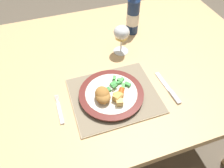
# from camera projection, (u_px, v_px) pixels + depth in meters

# --- Properties ---
(ground_plane) EXTENTS (6.00, 6.00, 0.00)m
(ground_plane) POSITION_uv_depth(u_px,v_px,m) (112.00, 138.00, 1.56)
(ground_plane) COLOR brown
(dining_table) EXTENTS (1.43, 0.96, 0.74)m
(dining_table) POSITION_uv_depth(u_px,v_px,m) (112.00, 74.00, 1.07)
(dining_table) COLOR tan
(dining_table) RESTS_ON ground
(placemat) EXTENTS (0.34, 0.29, 0.01)m
(placemat) POSITION_uv_depth(u_px,v_px,m) (114.00, 95.00, 0.87)
(placemat) COLOR tan
(placemat) RESTS_ON dining_table
(dinner_plate) EXTENTS (0.26, 0.26, 0.02)m
(dinner_plate) POSITION_uv_depth(u_px,v_px,m) (111.00, 94.00, 0.86)
(dinner_plate) COLOR white
(dinner_plate) RESTS_ON placemat
(breaded_croquettes) EXTENTS (0.06, 0.08, 0.05)m
(breaded_croquettes) POSITION_uv_depth(u_px,v_px,m) (103.00, 95.00, 0.82)
(breaded_croquettes) COLOR #A87033
(breaded_croquettes) RESTS_ON dinner_plate
(green_beans_pile) EXTENTS (0.10, 0.08, 0.02)m
(green_beans_pile) POSITION_uv_depth(u_px,v_px,m) (118.00, 83.00, 0.87)
(green_beans_pile) COLOR green
(green_beans_pile) RESTS_ON dinner_plate
(glazed_carrots) EXTENTS (0.05, 0.05, 0.02)m
(glazed_carrots) POSITION_uv_depth(u_px,v_px,m) (120.00, 93.00, 0.84)
(glazed_carrots) COLOR orange
(glazed_carrots) RESTS_ON dinner_plate
(fork) EXTENTS (0.02, 0.14, 0.01)m
(fork) POSITION_uv_depth(u_px,v_px,m) (60.00, 111.00, 0.82)
(fork) COLOR silver
(fork) RESTS_ON dining_table
(table_knife) EXTENTS (0.03, 0.18, 0.01)m
(table_knife) POSITION_uv_depth(u_px,v_px,m) (170.00, 90.00, 0.89)
(table_knife) COLOR silver
(table_knife) RESTS_ON dining_table
(wine_glass) EXTENTS (0.07, 0.07, 0.14)m
(wine_glass) POSITION_uv_depth(u_px,v_px,m) (122.00, 34.00, 0.98)
(wine_glass) COLOR silver
(wine_glass) RESTS_ON dining_table
(bottle) EXTENTS (0.06, 0.06, 0.26)m
(bottle) POSITION_uv_depth(u_px,v_px,m) (133.00, 14.00, 1.08)
(bottle) COLOR navy
(bottle) RESTS_ON dining_table
(roast_potatoes) EXTENTS (0.05, 0.06, 0.03)m
(roast_potatoes) POSITION_uv_depth(u_px,v_px,m) (118.00, 98.00, 0.82)
(roast_potatoes) COLOR gold
(roast_potatoes) RESTS_ON dinner_plate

